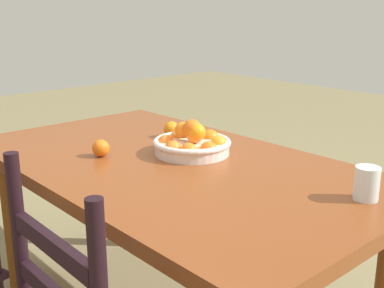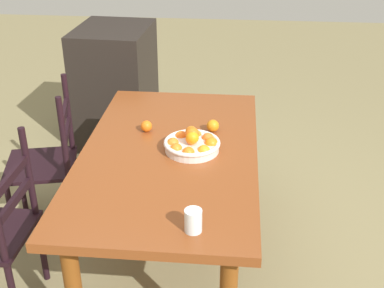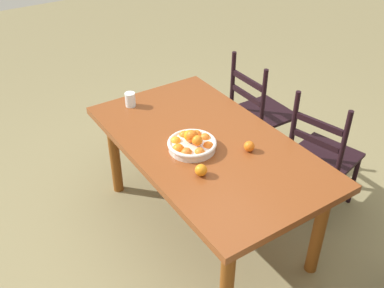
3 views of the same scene
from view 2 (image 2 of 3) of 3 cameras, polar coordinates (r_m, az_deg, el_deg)
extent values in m
plane|color=#847851|center=(3.21, -2.30, -12.60)|extent=(12.00, 12.00, 0.00)
cube|color=brown|center=(2.80, -2.57, -1.22)|extent=(1.70, 0.97, 0.05)
cylinder|color=brown|center=(3.59, 4.77, -1.12)|extent=(0.08, 0.08, 0.70)
cylinder|color=brown|center=(3.66, -6.49, -0.61)|extent=(0.08, 0.08, 0.70)
cube|color=black|center=(3.38, -16.67, -2.27)|extent=(0.52, 0.52, 0.03)
cylinder|color=black|center=(3.69, -18.73, -4.13)|extent=(0.04, 0.04, 0.44)
cylinder|color=black|center=(3.38, -19.67, -7.47)|extent=(0.04, 0.04, 0.44)
cylinder|color=black|center=(3.63, -12.91, -3.81)|extent=(0.04, 0.04, 0.44)
cylinder|color=black|center=(3.32, -13.28, -7.18)|extent=(0.04, 0.04, 0.44)
cylinder|color=black|center=(3.40, -13.80, 3.50)|extent=(0.04, 0.04, 0.52)
cylinder|color=black|center=(3.06, -14.30, 0.64)|extent=(0.04, 0.04, 0.52)
cube|color=black|center=(3.25, -13.95, 1.40)|extent=(0.34, 0.10, 0.04)
cube|color=black|center=(3.19, -14.22, 3.55)|extent=(0.34, 0.10, 0.04)
cylinder|color=black|center=(3.05, -16.57, -11.20)|extent=(0.04, 0.04, 0.44)
cylinder|color=black|center=(2.77, -17.95, -3.04)|extent=(0.04, 0.04, 0.51)
cube|color=black|center=(2.64, -19.36, -6.00)|extent=(0.35, 0.03, 0.04)
cube|color=black|center=(2.58, -19.81, -3.57)|extent=(0.35, 0.03, 0.04)
cube|color=black|center=(4.43, -8.55, 6.59)|extent=(0.75, 0.63, 1.00)
cylinder|color=silver|center=(2.78, 0.00, -0.29)|extent=(0.30, 0.30, 0.05)
torus|color=silver|center=(2.77, 0.00, 0.14)|extent=(0.31, 0.31, 0.02)
sphere|color=orange|center=(2.86, 0.44, 0.96)|extent=(0.07, 0.07, 0.07)
sphere|color=orange|center=(2.85, -1.24, 0.80)|extent=(0.07, 0.07, 0.07)
sphere|color=orange|center=(2.78, -2.18, 0.03)|extent=(0.07, 0.07, 0.07)
sphere|color=orange|center=(2.72, -1.80, -0.61)|extent=(0.07, 0.07, 0.07)
sphere|color=orange|center=(2.68, -0.40, -1.04)|extent=(0.07, 0.07, 0.07)
sphere|color=orange|center=(2.70, 1.35, -0.83)|extent=(0.07, 0.07, 0.07)
sphere|color=orange|center=(2.77, 2.18, -0.01)|extent=(0.08, 0.08, 0.08)
sphere|color=orange|center=(2.82, 1.80, 0.55)|extent=(0.07, 0.07, 0.07)
sphere|color=orange|center=(2.74, 0.02, 1.14)|extent=(0.08, 0.08, 0.08)
sphere|color=orange|center=(2.79, -0.08, 1.36)|extent=(0.07, 0.07, 0.07)
sphere|color=orange|center=(2.74, -0.03, 0.64)|extent=(0.07, 0.07, 0.07)
sphere|color=orange|center=(2.73, 0.04, 0.73)|extent=(0.07, 0.07, 0.07)
sphere|color=orange|center=(3.00, -5.17, 2.02)|extent=(0.07, 0.07, 0.07)
sphere|color=orange|center=(2.99, 2.37, 2.07)|extent=(0.07, 0.07, 0.07)
cylinder|color=silver|center=(2.15, 0.14, -8.64)|extent=(0.08, 0.08, 0.10)
camera|label=1|loc=(1.97, -44.92, -3.59)|focal=46.04mm
camera|label=3|loc=(4.49, 21.60, 29.83)|focal=41.41mm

